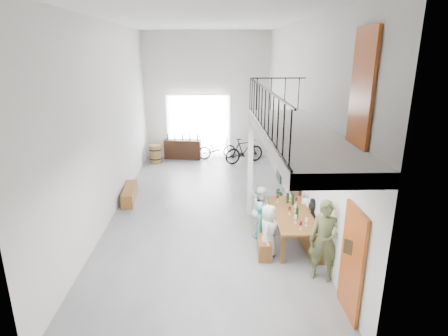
{
  "coord_description": "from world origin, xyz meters",
  "views": [
    {
      "loc": [
        0.21,
        -10.71,
        4.7
      ],
      "look_at": [
        0.54,
        -0.5,
        1.47
      ],
      "focal_mm": 30.0,
      "sensor_mm": 36.0,
      "label": 1
    }
  ],
  "objects_px": {
    "host_standing": "(325,241)",
    "bicycle_near": "(217,149)",
    "bench_inner": "(263,235)",
    "tasting_table": "(292,216)",
    "side_bench": "(130,194)",
    "serving_counter": "(183,149)",
    "oak_barrel": "(155,154)"
  },
  "relations": [
    {
      "from": "bench_inner",
      "to": "oak_barrel",
      "type": "distance_m",
      "value": 8.17
    },
    {
      "from": "tasting_table",
      "to": "serving_counter",
      "type": "height_order",
      "value": "serving_counter"
    },
    {
      "from": "oak_barrel",
      "to": "host_standing",
      "type": "height_order",
      "value": "host_standing"
    },
    {
      "from": "oak_barrel",
      "to": "bicycle_near",
      "type": "bearing_deg",
      "value": 11.96
    },
    {
      "from": "serving_counter",
      "to": "host_standing",
      "type": "relative_size",
      "value": 0.92
    },
    {
      "from": "oak_barrel",
      "to": "tasting_table",
      "type": "bearing_deg",
      "value": -58.23
    },
    {
      "from": "bicycle_near",
      "to": "bench_inner",
      "type": "bearing_deg",
      "value": 173.3
    },
    {
      "from": "bench_inner",
      "to": "bicycle_near",
      "type": "relative_size",
      "value": 1.08
    },
    {
      "from": "side_bench",
      "to": "bicycle_near",
      "type": "relative_size",
      "value": 0.9
    },
    {
      "from": "bench_inner",
      "to": "bicycle_near",
      "type": "distance_m",
      "value": 7.91
    },
    {
      "from": "tasting_table",
      "to": "host_standing",
      "type": "relative_size",
      "value": 1.3
    },
    {
      "from": "serving_counter",
      "to": "bench_inner",
      "type": "bearing_deg",
      "value": -64.07
    },
    {
      "from": "serving_counter",
      "to": "host_standing",
      "type": "distance_m",
      "value": 10.13
    },
    {
      "from": "side_bench",
      "to": "oak_barrel",
      "type": "height_order",
      "value": "oak_barrel"
    },
    {
      "from": "bench_inner",
      "to": "serving_counter",
      "type": "bearing_deg",
      "value": 112.41
    },
    {
      "from": "bench_inner",
      "to": "oak_barrel",
      "type": "relative_size",
      "value": 2.38
    },
    {
      "from": "host_standing",
      "to": "bicycle_near",
      "type": "xyz_separation_m",
      "value": [
        -2.12,
        9.38,
        -0.43
      ]
    },
    {
      "from": "bench_inner",
      "to": "side_bench",
      "type": "xyz_separation_m",
      "value": [
        -3.97,
        3.0,
        0.0
      ]
    },
    {
      "from": "side_bench",
      "to": "host_standing",
      "type": "xyz_separation_m",
      "value": [
        5.05,
        -4.54,
        0.67
      ]
    },
    {
      "from": "tasting_table",
      "to": "bench_inner",
      "type": "distance_m",
      "value": 0.88
    },
    {
      "from": "bench_inner",
      "to": "tasting_table",
      "type": "bearing_deg",
      "value": 10.22
    },
    {
      "from": "side_bench",
      "to": "bicycle_near",
      "type": "xyz_separation_m",
      "value": [
        2.92,
        4.84,
        0.24
      ]
    },
    {
      "from": "bicycle_near",
      "to": "host_standing",
      "type": "bearing_deg",
      "value": 178.41
    },
    {
      "from": "serving_counter",
      "to": "bicycle_near",
      "type": "xyz_separation_m",
      "value": [
        1.53,
        -0.05,
        0.03
      ]
    },
    {
      "from": "bicycle_near",
      "to": "serving_counter",
      "type": "bearing_deg",
      "value": 73.79
    },
    {
      "from": "oak_barrel",
      "to": "bicycle_near",
      "type": "relative_size",
      "value": 0.45
    },
    {
      "from": "bench_inner",
      "to": "bicycle_near",
      "type": "xyz_separation_m",
      "value": [
        -1.05,
        7.84,
        0.24
      ]
    },
    {
      "from": "host_standing",
      "to": "side_bench",
      "type": "bearing_deg",
      "value": 159.99
    },
    {
      "from": "host_standing",
      "to": "bicycle_near",
      "type": "distance_m",
      "value": 9.63
    },
    {
      "from": "bench_inner",
      "to": "serving_counter",
      "type": "relative_size",
      "value": 1.16
    },
    {
      "from": "tasting_table",
      "to": "oak_barrel",
      "type": "distance_m",
      "value": 8.47
    },
    {
      "from": "host_standing",
      "to": "bench_inner",
      "type": "bearing_deg",
      "value": 146.71
    }
  ]
}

